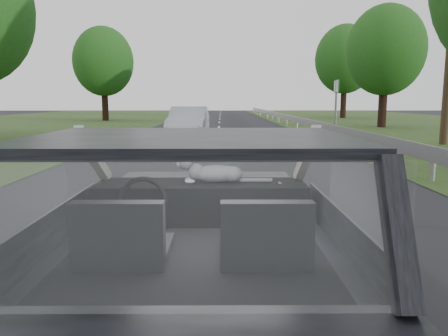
{
  "coord_description": "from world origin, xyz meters",
  "views": [
    {
      "loc": [
        0.16,
        -2.66,
        1.62
      ],
      "look_at": [
        0.17,
        0.52,
        1.13
      ],
      "focal_mm": 35.0,
      "sensor_mm": 36.0,
      "label": 1
    }
  ],
  "objects_px": {
    "highway_sign": "(336,107)",
    "cat": "(216,173)",
    "subject_car": "(197,243)",
    "other_car": "(189,123)"
  },
  "relations": [
    {
      "from": "cat",
      "to": "other_car",
      "type": "bearing_deg",
      "value": 90.73
    },
    {
      "from": "subject_car",
      "to": "highway_sign",
      "type": "distance_m",
      "value": 20.09
    },
    {
      "from": "cat",
      "to": "highway_sign",
      "type": "distance_m",
      "value": 19.45
    },
    {
      "from": "subject_car",
      "to": "highway_sign",
      "type": "xyz_separation_m",
      "value": [
        5.85,
        19.21,
        0.59
      ]
    },
    {
      "from": "subject_car",
      "to": "other_car",
      "type": "xyz_separation_m",
      "value": [
        -1.19,
        15.41,
        -0.04
      ]
    },
    {
      "from": "cat",
      "to": "other_car",
      "type": "height_order",
      "value": "other_car"
    },
    {
      "from": "cat",
      "to": "other_car",
      "type": "relative_size",
      "value": 0.12
    },
    {
      "from": "other_car",
      "to": "cat",
      "type": "bearing_deg",
      "value": -83.39
    },
    {
      "from": "highway_sign",
      "to": "cat",
      "type": "bearing_deg",
      "value": -104.22
    },
    {
      "from": "subject_car",
      "to": "highway_sign",
      "type": "bearing_deg",
      "value": 73.06
    }
  ]
}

